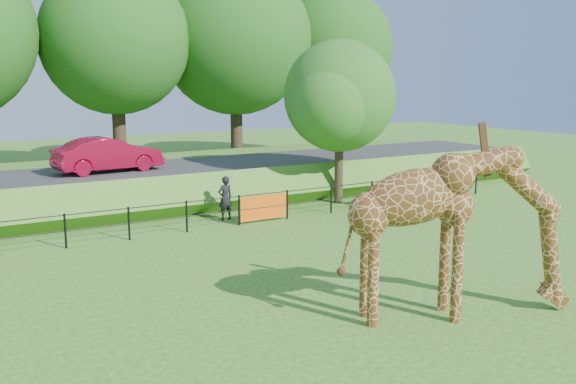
% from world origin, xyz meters
% --- Properties ---
extents(ground, '(90.00, 90.00, 0.00)m').
position_xyz_m(ground, '(0.00, 0.00, 0.00)').
color(ground, '#256318').
rests_on(ground, ground).
extents(giraffe, '(5.28, 2.93, 3.79)m').
position_xyz_m(giraffe, '(2.10, -2.34, 1.90)').
color(giraffe, '#5B3312').
rests_on(giraffe, ground).
extents(perimeter_fence, '(28.07, 0.10, 1.10)m').
position_xyz_m(perimeter_fence, '(0.00, 8.00, 0.55)').
color(perimeter_fence, black).
rests_on(perimeter_fence, ground).
extents(embankment, '(40.00, 9.00, 1.30)m').
position_xyz_m(embankment, '(0.00, 15.50, 0.65)').
color(embankment, '#256318').
rests_on(embankment, ground).
extents(road, '(40.00, 5.00, 0.12)m').
position_xyz_m(road, '(0.00, 14.00, 1.36)').
color(road, '#323234').
rests_on(road, embankment).
extents(car_red, '(4.42, 1.92, 1.41)m').
position_xyz_m(car_red, '(-0.93, 13.87, 2.13)').
color(car_red, '#A70B2C').
rests_on(car_red, road).
extents(visitor, '(0.64, 0.46, 1.64)m').
position_xyz_m(visitor, '(1.98, 9.08, 0.82)').
color(visitor, black).
rests_on(visitor, ground).
extents(tree_east, '(5.40, 4.71, 6.76)m').
position_xyz_m(tree_east, '(7.60, 9.63, 4.28)').
color(tree_east, black).
rests_on(tree_east, ground).
extents(bg_tree_line, '(37.30, 8.80, 11.82)m').
position_xyz_m(bg_tree_line, '(1.89, 22.00, 7.19)').
color(bg_tree_line, black).
rests_on(bg_tree_line, ground).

